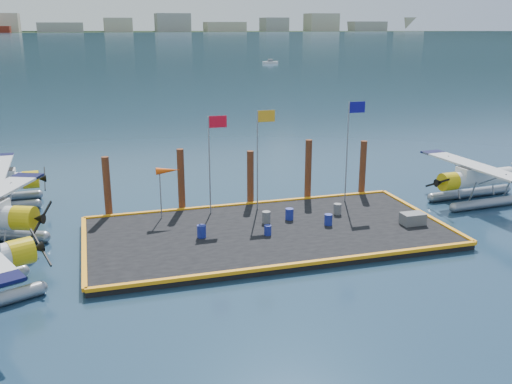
# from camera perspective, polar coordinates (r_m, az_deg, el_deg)

# --- Properties ---
(ground) EXTENTS (4000.00, 4000.00, 0.00)m
(ground) POSITION_cam_1_polar(r_m,az_deg,el_deg) (32.43, 1.20, -4.47)
(ground) COLOR #183048
(ground) RESTS_ON ground
(dock) EXTENTS (20.00, 10.00, 0.40)m
(dock) POSITION_cam_1_polar(r_m,az_deg,el_deg) (32.35, 1.21, -4.14)
(dock) COLOR black
(dock) RESTS_ON ground
(dock_bumpers) EXTENTS (20.25, 10.25, 0.18)m
(dock_bumpers) POSITION_cam_1_polar(r_m,az_deg,el_deg) (32.25, 1.21, -3.66)
(dock_bumpers) COLOR orange
(dock_bumpers) RESTS_ON dock
(far_backdrop) EXTENTS (3050.00, 2050.00, 810.00)m
(far_backdrop) POSITION_cam_1_polar(r_m,az_deg,el_deg) (1783.86, -8.71, 16.20)
(far_backdrop) COLOR black
(far_backdrop) RESTS_ON ground
(seaplane_d) EXTENTS (8.96, 9.88, 3.51)m
(seaplane_d) POSITION_cam_1_polar(r_m,az_deg,el_deg) (40.87, 21.37, 1.06)
(seaplane_d) COLOR gray
(seaplane_d) RESTS_ON ground
(drum_0) EXTENTS (0.49, 0.49, 0.69)m
(drum_0) POSITION_cam_1_polar(r_m,az_deg,el_deg) (31.22, -5.47, -3.94)
(drum_0) COLOR navy
(drum_0) RESTS_ON dock
(drum_1) EXTENTS (0.46, 0.46, 0.64)m
(drum_1) POSITION_cam_1_polar(r_m,az_deg,el_deg) (33.23, 7.25, -2.76)
(drum_1) COLOR navy
(drum_1) RESTS_ON dock
(drum_2) EXTENTS (0.48, 0.48, 0.68)m
(drum_2) POSITION_cam_1_polar(r_m,az_deg,el_deg) (33.92, 3.36, -2.22)
(drum_2) COLOR navy
(drum_2) RESTS_ON dock
(drum_3) EXTENTS (0.40, 0.40, 0.56)m
(drum_3) POSITION_cam_1_polar(r_m,az_deg,el_deg) (31.44, 1.19, -3.84)
(drum_3) COLOR navy
(drum_3) RESTS_ON dock
(drum_4) EXTENTS (0.47, 0.47, 0.66)m
(drum_4) POSITION_cam_1_polar(r_m,az_deg,el_deg) (35.16, 8.14, -1.69)
(drum_4) COLOR #57585C
(drum_4) RESTS_ON dock
(drum_5) EXTENTS (0.49, 0.49, 0.69)m
(drum_5) POSITION_cam_1_polar(r_m,az_deg,el_deg) (33.32, 1.04, -2.53)
(drum_5) COLOR #57585C
(drum_5) RESTS_ON dock
(crate) EXTENTS (1.33, 0.89, 0.66)m
(crate) POSITION_cam_1_polar(r_m,az_deg,el_deg) (34.33, 15.41, -2.58)
(crate) COLOR #57585C
(crate) RESTS_ON dock
(flagpole_red) EXTENTS (1.14, 0.08, 6.00)m
(flagpole_red) POSITION_cam_1_polar(r_m,az_deg,el_deg) (34.14, -4.37, 4.26)
(flagpole_red) COLOR gray
(flagpole_red) RESTS_ON dock
(flagpole_yellow) EXTENTS (1.14, 0.08, 6.20)m
(flagpole_yellow) POSITION_cam_1_polar(r_m,az_deg,el_deg) (34.85, 0.46, 4.75)
(flagpole_yellow) COLOR gray
(flagpole_yellow) RESTS_ON dock
(flagpole_blue) EXTENTS (1.14, 0.08, 6.50)m
(flagpole_blue) POSITION_cam_1_polar(r_m,az_deg,el_deg) (36.97, 9.43, 5.48)
(flagpole_blue) COLOR gray
(flagpole_blue) RESTS_ON dock
(windsock) EXTENTS (1.40, 0.44, 3.12)m
(windsock) POSITION_cam_1_polar(r_m,az_deg,el_deg) (33.97, -8.84, 2.02)
(windsock) COLOR gray
(windsock) RESTS_ON dock
(piling_0) EXTENTS (0.44, 0.44, 4.00)m
(piling_0) POSITION_cam_1_polar(r_m,az_deg,el_deg) (35.58, -14.65, 0.28)
(piling_0) COLOR #4C2715
(piling_0) RESTS_ON ground
(piling_1) EXTENTS (0.44, 0.44, 4.20)m
(piling_1) POSITION_cam_1_polar(r_m,az_deg,el_deg) (35.92, -7.49, 1.01)
(piling_1) COLOR #4C2715
(piling_1) RESTS_ON ground
(piling_2) EXTENTS (0.44, 0.44, 3.80)m
(piling_2) POSITION_cam_1_polar(r_m,az_deg,el_deg) (36.90, -0.57, 1.24)
(piling_2) COLOR #4C2715
(piling_2) RESTS_ON ground
(piling_3) EXTENTS (0.44, 0.44, 4.30)m
(piling_3) POSITION_cam_1_polar(r_m,az_deg,el_deg) (38.08, 5.24, 2.04)
(piling_3) COLOR #4C2715
(piling_3) RESTS_ON ground
(piling_4) EXTENTS (0.44, 0.44, 4.00)m
(piling_4) POSITION_cam_1_polar(r_m,az_deg,el_deg) (39.73, 10.61, 2.21)
(piling_4) COLOR #4C2715
(piling_4) RESTS_ON ground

